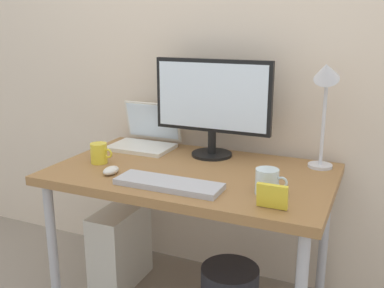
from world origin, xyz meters
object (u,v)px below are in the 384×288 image
keyboard (169,184)px  desk_lamp (325,89)px  coffee_mug (99,153)px  glass_cup (267,182)px  mouse (111,170)px  desk (192,183)px  photo_frame (272,196)px  computer_tower (120,246)px  monitor (212,102)px  laptop (146,136)px

keyboard → desk_lamp: bearing=42.4°
coffee_mug → glass_cup: bearing=-4.4°
keyboard → mouse: bearing=173.3°
desk_lamp → desk: bearing=-155.1°
desk → photo_frame: bearing=-32.9°
glass_cup → desk: bearing=158.9°
mouse → glass_cup: (0.68, 0.05, 0.03)m
keyboard → coffee_mug: size_ratio=3.89×
desk_lamp → coffee_mug: desk_lamp is taller
desk_lamp → keyboard: bearing=-137.6°
glass_cup → photo_frame: glass_cup is taller
desk_lamp → computer_tower: size_ratio=1.20×
glass_cup → desk_lamp: bearing=70.3°
glass_cup → monitor: bearing=134.7°
glass_cup → photo_frame: size_ratio=1.14×
monitor → photo_frame: bearing=-50.1°
laptop → photo_frame: laptop is taller
keyboard → laptop: bearing=128.0°
laptop → coffee_mug: 0.35m
glass_cup → photo_frame: 0.14m
monitor → glass_cup: monitor is taller
laptop → photo_frame: bearing=-33.5°
glass_cup → computer_tower: bearing=166.1°
desk → photo_frame: photo_frame is taller
desk → glass_cup: size_ratio=9.91×
monitor → coffee_mug: 0.59m
keyboard → computer_tower: keyboard is taller
mouse → laptop: bearing=100.1°
mouse → computer_tower: (-0.14, 0.25, -0.52)m
keyboard → glass_cup: 0.39m
coffee_mug → photo_frame: size_ratio=1.03×
monitor → glass_cup: (0.38, -0.39, -0.22)m
keyboard → coffee_mug: (-0.44, 0.15, 0.04)m
mouse → glass_cup: 0.68m
laptop → mouse: laptop is taller
computer_tower → glass_cup: bearing=-13.9°
desk_lamp → mouse: (-0.82, -0.44, -0.34)m
monitor → desk: bearing=-89.4°
keyboard → computer_tower: size_ratio=1.05×
desk → laptop: bearing=145.9°
laptop → desk_lamp: (0.90, -0.02, 0.30)m
laptop → glass_cup: 0.86m
laptop → desk_lamp: 0.95m
desk → laptop: 0.47m
coffee_mug → computer_tower: size_ratio=0.27×
coffee_mug → glass_cup: glass_cup is taller
coffee_mug → photo_frame: (0.87, -0.20, 0.00)m
desk_lamp → coffee_mug: 1.06m
keyboard → coffee_mug: 0.47m
desk_lamp → glass_cup: desk_lamp is taller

